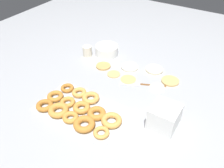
# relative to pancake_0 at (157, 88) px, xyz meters

# --- Properties ---
(ground_plane) EXTENTS (3.00, 3.00, 0.00)m
(ground_plane) POSITION_rel_pancake_0_xyz_m (-0.19, -0.03, -0.00)
(ground_plane) COLOR #9EA0A5
(pancake_0) EXTENTS (0.10, 0.10, 0.01)m
(pancake_0) POSITION_rel_pancake_0_xyz_m (0.00, 0.00, 0.00)
(pancake_0) COLOR silver
(pancake_0) RESTS_ON ground_plane
(pancake_1) EXTENTS (0.12, 0.12, 0.01)m
(pancake_1) POSITION_rel_pancake_0_xyz_m (-0.25, 0.11, 0.00)
(pancake_1) COLOR silver
(pancake_1) RESTS_ON ground_plane
(pancake_2) EXTENTS (0.12, 0.12, 0.01)m
(pancake_2) POSITION_rel_pancake_0_xyz_m (-0.09, 0.17, 0.00)
(pancake_2) COLOR beige
(pancake_2) RESTS_ON ground_plane
(pancake_3) EXTENTS (0.09, 0.09, 0.01)m
(pancake_3) POSITION_rel_pancake_0_xyz_m (-0.30, -0.02, 0.00)
(pancake_3) COLOR tan
(pancake_3) RESTS_ON ground_plane
(pancake_4) EXTENTS (0.10, 0.10, 0.01)m
(pancake_4) POSITION_rel_pancake_0_xyz_m (-0.19, -0.02, -0.00)
(pancake_4) COLOR tan
(pancake_4) RESTS_ON ground_plane
(pancake_5) EXTENTS (0.10, 0.10, 0.01)m
(pancake_5) POSITION_rel_pancake_0_xyz_m (-0.41, 0.02, 0.00)
(pancake_5) COLOR tan
(pancake_5) RESTS_ON ground_plane
(pancake_6) EXTENTS (0.11, 0.11, 0.01)m
(pancake_6) POSITION_rel_pancake_0_xyz_m (0.04, 0.11, 0.00)
(pancake_6) COLOR tan
(pancake_6) RESTS_ON ground_plane
(donut_tray) EXTENTS (0.49, 0.30, 0.04)m
(donut_tray) POSITION_rel_pancake_0_xyz_m (-0.28, -0.41, 0.01)
(donut_tray) COLOR silver
(donut_tray) RESTS_ON ground_plane
(batter_bowl) EXTENTS (0.17, 0.17, 0.07)m
(batter_bowl) POSITION_rel_pancake_0_xyz_m (-0.48, 0.18, 0.03)
(batter_bowl) COLOR white
(batter_bowl) RESTS_ON ground_plane
(container_stack) EXTENTS (0.14, 0.14, 0.12)m
(container_stack) POSITION_rel_pancake_0_xyz_m (0.15, -0.26, 0.06)
(container_stack) COLOR white
(container_stack) RESTS_ON ground_plane
(paper_cup) EXTENTS (0.07, 0.07, 0.08)m
(paper_cup) POSITION_rel_pancake_0_xyz_m (-0.59, 0.09, 0.03)
(paper_cup) COLOR beige
(paper_cup) RESTS_ON ground_plane
(spatula) EXTENTS (0.28, 0.15, 0.01)m
(spatula) POSITION_rel_pancake_0_xyz_m (-0.14, -0.03, -0.00)
(spatula) COLOR brown
(spatula) RESTS_ON ground_plane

